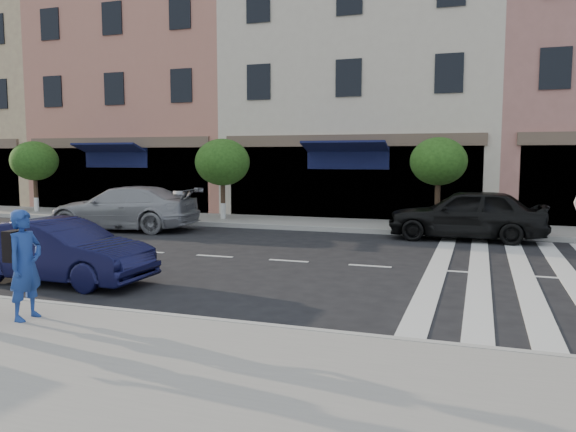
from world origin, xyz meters
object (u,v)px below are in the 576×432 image
object	(u,v)px
car_near_mid	(60,251)
car_far_left	(124,208)
photographer	(25,265)
car_far_mid	(466,214)

from	to	relation	value
car_near_mid	car_far_left	xyz separation A→B (m)	(-3.69, 7.37, 0.12)
photographer	car_far_left	xyz separation A→B (m)	(-5.41, 10.04, -0.20)
car_near_mid	car_far_left	bearing A→B (deg)	27.56
photographer	car_far_mid	size ratio (longest dim) A/B	0.35
photographer	car_near_mid	xyz separation A→B (m)	(-1.72, 2.67, -0.32)
photographer	car_near_mid	bearing A→B (deg)	32.84
photographer	car_far_left	size ratio (longest dim) A/B	0.31
photographer	car_far_mid	world-z (taller)	photographer
car_far_left	photographer	bearing A→B (deg)	22.06
car_far_left	car_near_mid	bearing A→B (deg)	20.32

